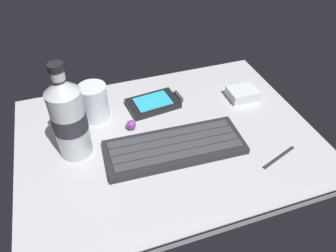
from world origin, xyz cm
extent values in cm
cube|color=#B7BABC|center=(0.00, 0.00, -1.00)|extent=(64.00, 48.00, 2.00)
cube|color=#B7BABC|center=(0.00, -23.40, 0.40)|extent=(64.00, 1.20, 0.80)
cube|color=#232328|center=(0.03, -4.34, 0.70)|extent=(29.45, 12.23, 1.40)
cube|color=#3D3D42|center=(0.17, -1.04, 1.55)|extent=(26.74, 3.14, 0.30)
cube|color=#3D3D42|center=(0.08, -3.24, 1.55)|extent=(26.74, 3.14, 0.30)
cube|color=#3D3D42|center=(-0.01, -5.44, 1.55)|extent=(26.74, 3.14, 0.30)
cube|color=#3D3D42|center=(-0.11, -7.64, 1.55)|extent=(26.74, 3.14, 0.30)
cube|color=black|center=(0.50, 11.50, 0.70)|extent=(12.79, 8.93, 1.40)
cube|color=#2DB7D1|center=(0.50, 11.50, 1.45)|extent=(9.03, 6.85, 0.10)
cube|color=#333338|center=(6.86, 12.24, 0.70)|extent=(1.23, 3.87, 1.12)
cylinder|color=silver|center=(-13.71, 11.75, 4.25)|extent=(6.40, 6.40, 8.50)
cylinder|color=brown|center=(-13.71, 11.75, 3.26)|extent=(5.50, 5.50, 6.12)
cylinder|color=silver|center=(-19.41, 1.83, 7.50)|extent=(6.60, 6.60, 15.00)
cone|color=silver|center=(-19.41, 1.83, 16.40)|extent=(6.60, 6.60, 2.80)
cylinder|color=silver|center=(-19.41, 1.83, 18.70)|extent=(2.51, 2.51, 1.80)
cylinder|color=black|center=(-19.41, 1.83, 20.20)|extent=(2.77, 2.77, 1.20)
cylinder|color=#2D2D38|center=(-19.41, 1.83, 8.25)|extent=(6.73, 6.73, 3.80)
cube|color=silver|center=(22.26, 7.65, 1.20)|extent=(7.07, 5.69, 2.40)
sphere|color=purple|center=(-7.00, 5.00, 1.10)|extent=(2.20, 2.20, 2.20)
cylinder|color=#26262B|center=(19.43, -13.35, 0.35)|extent=(9.19, 3.82, 0.70)
camera|label=1|loc=(-16.72, -49.49, 49.02)|focal=34.88mm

